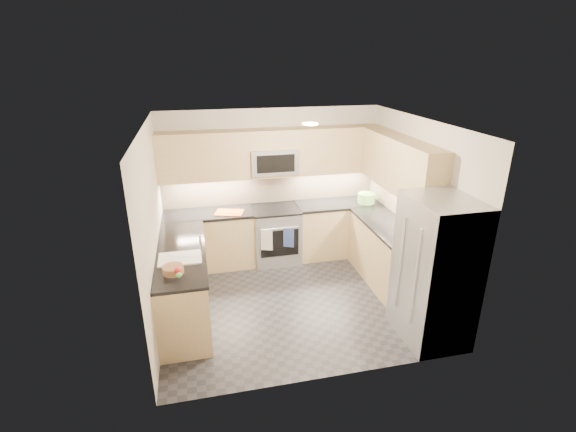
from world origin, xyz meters
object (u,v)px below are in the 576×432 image
Objects in this scene: fruit_basket at (173,270)px; microwave at (273,161)px; gas_range at (276,235)px; cutting_board at (229,213)px; refrigerator at (435,271)px; utensil_bowl at (366,198)px.

microwave is at bearing 51.75° from fruit_basket.
gas_range is 2.12× the size of cutting_board.
microwave reaches higher than refrigerator.
refrigerator is at bearing -46.94° from cutting_board.
utensil_bowl is 1.20× the size of fruit_basket.
gas_range is 1.25m from microwave.
refrigerator is 6.24× the size of utensil_bowl.
refrigerator reaches higher than fruit_basket.
utensil_bowl is at bearing 29.64° from fruit_basket.
utensil_bowl is at bearing -3.47° from gas_range.
refrigerator reaches higher than utensil_bowl.
gas_range is 3.78× the size of fruit_basket.
fruit_basket reaches higher than gas_range.
fruit_basket is (-3.12, -1.77, -0.04)m from utensil_bowl.
cutting_board is (-2.21, 2.36, 0.05)m from refrigerator.
microwave reaches higher than fruit_basket.
cutting_board reaches higher than gas_range.
gas_range is 2.50m from fruit_basket.
fruit_basket is at bearing 169.55° from refrigerator.
gas_range is at bearing 120.88° from refrigerator.
microwave is 1.77× the size of cutting_board.
utensil_bowl is (1.55, -0.09, 0.57)m from gas_range.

